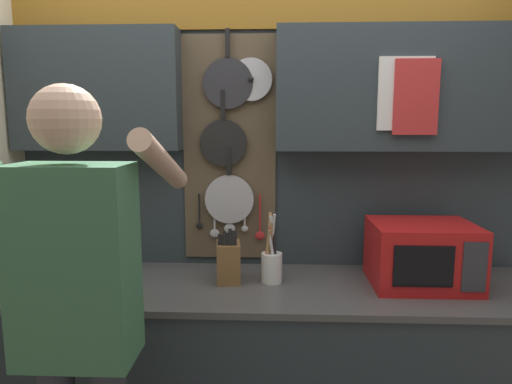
{
  "coord_description": "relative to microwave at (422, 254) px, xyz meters",
  "views": [
    {
      "loc": [
        0.04,
        -2.07,
        1.67
      ],
      "look_at": [
        -0.06,
        0.22,
        1.32
      ],
      "focal_mm": 32.0,
      "sensor_mm": 36.0,
      "label": 1
    }
  ],
  "objects": [
    {
      "name": "base_cabinet_counter",
      "position": [
        -0.73,
        -0.04,
        -0.6
      ],
      "size": [
        2.61,
        0.67,
        0.91
      ],
      "color": "#2D383D",
      "rests_on": "ground_plane"
    },
    {
      "name": "knife_block",
      "position": [
        -0.91,
        0.0,
        -0.05
      ],
      "size": [
        0.13,
        0.16,
        0.27
      ],
      "color": "brown",
      "rests_on": "base_cabinet_counter"
    },
    {
      "name": "back_wall_unit",
      "position": [
        -0.71,
        0.26,
        0.41
      ],
      "size": [
        3.18,
        0.23,
        2.34
      ],
      "color": "#2D383D",
      "rests_on": "ground_plane"
    },
    {
      "name": "utensil_crock",
      "position": [
        -0.71,
        0.0,
        -0.05
      ],
      "size": [
        0.1,
        0.1,
        0.34
      ],
      "color": "white",
      "rests_on": "base_cabinet_counter"
    },
    {
      "name": "person",
      "position": [
        -1.35,
        -0.68,
        0.02
      ],
      "size": [
        0.54,
        0.68,
        1.79
      ],
      "color": "#383842",
      "rests_on": "ground_plane"
    },
    {
      "name": "microwave",
      "position": [
        0.0,
        0.0,
        0.0
      ],
      "size": [
        0.47,
        0.38,
        0.3
      ],
      "color": "red",
      "rests_on": "base_cabinet_counter"
    }
  ]
}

